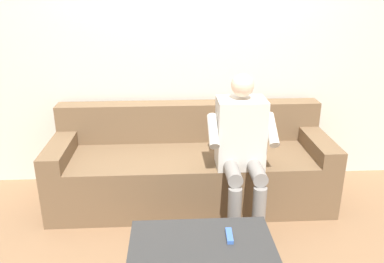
{
  "coord_description": "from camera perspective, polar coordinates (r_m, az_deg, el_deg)",
  "views": [
    {
      "loc": [
        0.17,
        2.99,
        1.81
      ],
      "look_at": [
        0.0,
        0.04,
        0.7
      ],
      "focal_mm": 36.66,
      "sensor_mm": 36.0,
      "label": 1
    }
  ],
  "objects": [
    {
      "name": "remote_blue",
      "position": [
        2.46,
        5.45,
        -14.85
      ],
      "size": [
        0.04,
        0.14,
        0.02
      ],
      "primitive_type": "cube",
      "rotation": [
        0.0,
        0.0,
        1.52
      ],
      "color": "#3860B7",
      "rests_on": "coffee_table"
    },
    {
      "name": "couch",
      "position": [
        3.48,
        -0.17,
        -5.17
      ],
      "size": [
        2.37,
        0.81,
        0.81
      ],
      "color": "brown",
      "rests_on": "ground"
    },
    {
      "name": "back_wall",
      "position": [
        3.61,
        -0.59,
        13.86
      ],
      "size": [
        4.75,
        0.06,
        2.77
      ],
      "primitive_type": "cube",
      "color": "beige",
      "rests_on": "ground"
    },
    {
      "name": "ground_plane",
      "position": [
        3.0,
        0.64,
        -16.48
      ],
      "size": [
        8.0,
        8.0,
        0.0
      ],
      "primitive_type": "plane",
      "color": "#846042"
    },
    {
      "name": "person_solo_seated",
      "position": [
        3.02,
        7.23,
        -1.65
      ],
      "size": [
        0.52,
        0.57,
        1.2
      ],
      "color": "beige",
      "rests_on": "ground"
    }
  ]
}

